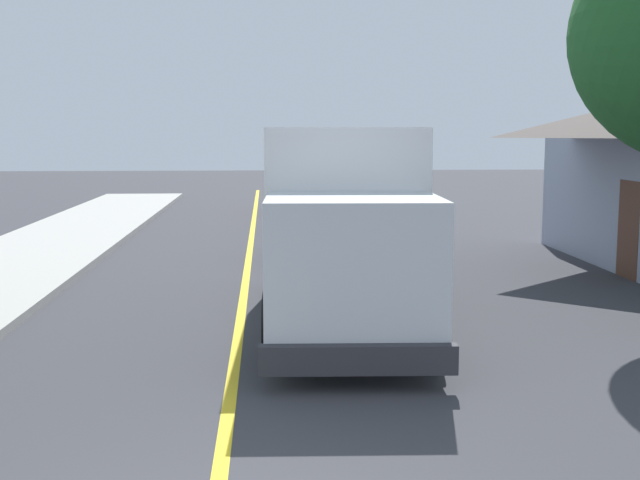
{
  "coord_description": "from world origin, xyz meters",
  "views": [
    {
      "loc": [
        0.45,
        -5.59,
        3.15
      ],
      "look_at": [
        1.31,
        7.4,
        1.4
      ],
      "focal_mm": 45.68,
      "sensor_mm": 36.0,
      "label": 1
    }
  ],
  "objects_px": {
    "box_truck": "(342,215)",
    "parked_car_near": "(328,228)",
    "parked_car_mid": "(315,207)",
    "parked_car_far": "(310,192)"
  },
  "relations": [
    {
      "from": "box_truck",
      "to": "parked_car_far",
      "type": "distance_m",
      "value": 18.09
    },
    {
      "from": "parked_car_near",
      "to": "parked_car_mid",
      "type": "bearing_deg",
      "value": 89.88
    },
    {
      "from": "parked_car_near",
      "to": "parked_car_far",
      "type": "relative_size",
      "value": 1.01
    },
    {
      "from": "box_truck",
      "to": "parked_car_far",
      "type": "height_order",
      "value": "box_truck"
    },
    {
      "from": "box_truck",
      "to": "parked_car_mid",
      "type": "distance_m",
      "value": 12.09
    },
    {
      "from": "parked_car_near",
      "to": "box_truck",
      "type": "bearing_deg",
      "value": -92.37
    },
    {
      "from": "box_truck",
      "to": "parked_car_far",
      "type": "relative_size",
      "value": 1.65
    },
    {
      "from": "parked_car_mid",
      "to": "parked_car_far",
      "type": "distance_m",
      "value": 6.01
    },
    {
      "from": "parked_car_mid",
      "to": "parked_car_near",
      "type": "bearing_deg",
      "value": -90.12
    },
    {
      "from": "box_truck",
      "to": "parked_car_near",
      "type": "xyz_separation_m",
      "value": [
        0.26,
        6.33,
        -0.97
      ]
    }
  ]
}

